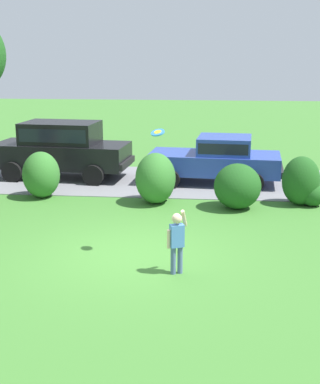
{
  "coord_description": "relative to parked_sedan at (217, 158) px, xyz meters",
  "views": [
    {
      "loc": [
        1.65,
        -10.47,
        4.09
      ],
      "look_at": [
        0.52,
        1.05,
        1.1
      ],
      "focal_mm": 49.67,
      "sensor_mm": 36.0,
      "label": 1
    }
  ],
  "objects": [
    {
      "name": "parked_suv",
      "position": [
        -5.28,
        0.33,
        0.23
      ],
      "size": [
        4.83,
        2.38,
        1.92
      ],
      "color": "black",
      "rests_on": "ground"
    },
    {
      "name": "ground_plane",
      "position": [
        -1.85,
        -6.61,
        -0.85
      ],
      "size": [
        80.0,
        80.0,
        0.0
      ],
      "primitive_type": "plane",
      "color": "#3D752D"
    },
    {
      "name": "child_thrower",
      "position": [
        -0.81,
        -7.56,
        -0.13
      ],
      "size": [
        0.38,
        0.37,
        1.29
      ],
      "color": "#4C608C",
      "rests_on": "ground"
    },
    {
      "name": "frisbee",
      "position": [
        -1.28,
        -6.57,
        1.74
      ],
      "size": [
        0.3,
        0.27,
        0.16
      ],
      "color": "#337FDB"
    },
    {
      "name": "parked_sedan",
      "position": [
        0.0,
        0.0,
        0.0
      ],
      "size": [
        4.52,
        2.34,
        1.56
      ],
      "color": "#28429E",
      "rests_on": "ground"
    },
    {
      "name": "shrub_centre",
      "position": [
        0.53,
        -2.9,
        -0.22
      ],
      "size": [
        1.28,
        1.28,
        1.25
      ],
      "color": "#1E511C",
      "rests_on": "ground"
    },
    {
      "name": "shrub_near_tree",
      "position": [
        -5.17,
        -2.27,
        -0.16
      ],
      "size": [
        1.08,
        1.16,
        1.37
      ],
      "color": "#33702B",
      "rests_on": "ground"
    },
    {
      "name": "driveway_strip",
      "position": [
        -1.85,
        0.11,
        -0.84
      ],
      "size": [
        28.0,
        4.4,
        0.02
      ],
      "primitive_type": "cube",
      "color": "slate",
      "rests_on": "ground"
    },
    {
      "name": "shrub_centre_left",
      "position": [
        -1.74,
        -2.53,
        -0.18
      ],
      "size": [
        1.14,
        1.35,
        1.44
      ],
      "color": "#33702B",
      "rests_on": "ground"
    },
    {
      "name": "shrub_centre_right",
      "position": [
        2.38,
        -2.37,
        -0.23
      ],
      "size": [
        1.22,
        0.95,
        1.38
      ],
      "color": "#1E511C",
      "rests_on": "ground"
    }
  ]
}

